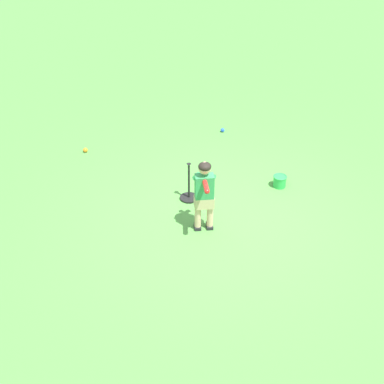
{
  "coord_description": "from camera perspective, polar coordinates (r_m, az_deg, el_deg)",
  "views": [
    {
      "loc": [
        -3.6,
        -4.56,
        4.39
      ],
      "look_at": [
        -0.4,
        0.32,
        0.45
      ],
      "focal_mm": 47.12,
      "sensor_mm": 36.0,
      "label": 1
    }
  ],
  "objects": [
    {
      "name": "ground_plane",
      "position": [
        7.28,
        4.06,
        -3.15
      ],
      "size": [
        40.0,
        40.0,
        0.0
      ],
      "primitive_type": "plane",
      "color": "#519942"
    },
    {
      "name": "child_batter",
      "position": [
        6.72,
        1.4,
        0.2
      ],
      "size": [
        0.38,
        0.58,
        1.08
      ],
      "color": "#232328",
      "rests_on": "ground"
    },
    {
      "name": "play_ball_midfield",
      "position": [
        9.09,
        -11.98,
        4.67
      ],
      "size": [
        0.08,
        0.08,
        0.08
      ],
      "primitive_type": "sphere",
      "color": "orange",
      "rests_on": "ground"
    },
    {
      "name": "play_ball_near_batter",
      "position": [
        9.6,
        3.48,
        7.0
      ],
      "size": [
        0.07,
        0.07,
        0.07
      ],
      "primitive_type": "sphere",
      "color": "blue",
      "rests_on": "ground"
    },
    {
      "name": "batting_tee",
      "position": [
        7.64,
        -0.35,
        -0.11
      ],
      "size": [
        0.28,
        0.28,
        0.62
      ],
      "color": "black",
      "rests_on": "ground"
    },
    {
      "name": "toy_bucket",
      "position": [
        8.05,
        9.89,
        1.23
      ],
      "size": [
        0.22,
        0.22,
        0.19
      ],
      "color": "green",
      "rests_on": "ground"
    }
  ]
}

